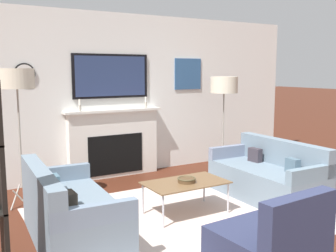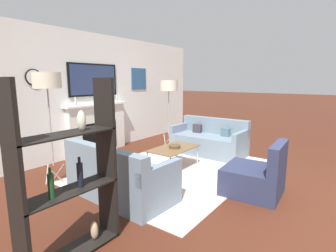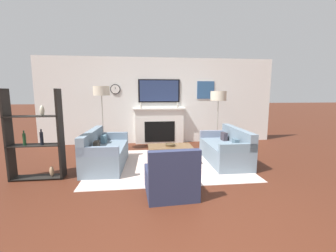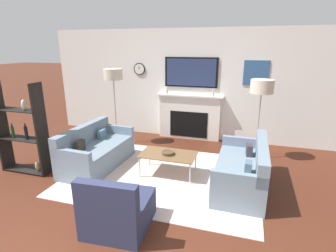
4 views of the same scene
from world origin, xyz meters
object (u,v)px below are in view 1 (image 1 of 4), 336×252
(couch_right, at_px, (268,178))
(decorative_bowl, at_px, (187,180))
(armchair, at_px, (270,248))
(floor_lamp_right, at_px, (224,86))
(floor_lamp_left, at_px, (17,81))
(coffee_table, at_px, (186,184))
(couch_left, at_px, (69,215))

(couch_right, height_order, decorative_bowl, couch_right)
(armchair, relative_size, floor_lamp_right, 0.51)
(decorative_bowl, height_order, floor_lamp_left, floor_lamp_left)
(coffee_table, relative_size, decorative_bowl, 4.46)
(armchair, bearing_deg, decorative_bowl, 83.11)
(couch_left, height_order, coffee_table, couch_left)
(couch_right, xyz_separation_m, armchair, (-1.51, -1.55, -0.03))
(armchair, bearing_deg, couch_right, 45.81)
(floor_lamp_left, bearing_deg, armchair, -62.29)
(couch_right, xyz_separation_m, floor_lamp_left, (-3.01, 1.30, 1.35))
(coffee_table, bearing_deg, floor_lamp_left, 143.82)
(coffee_table, xyz_separation_m, floor_lamp_right, (1.55, 1.24, 1.13))
(couch_left, height_order, couch_right, couch_left)
(floor_lamp_right, bearing_deg, decorative_bowl, -140.86)
(armchair, height_order, coffee_table, armchair)
(couch_right, relative_size, floor_lamp_right, 0.99)
(armchair, bearing_deg, couch_left, 129.24)
(decorative_bowl, bearing_deg, floor_lamp_right, 39.14)
(decorative_bowl, xyz_separation_m, floor_lamp_right, (1.55, 1.26, 1.07))
(coffee_table, relative_size, floor_lamp_left, 0.56)
(floor_lamp_left, xyz_separation_m, floor_lamp_right, (3.24, 0.00, -0.13))
(floor_lamp_right, bearing_deg, couch_right, -99.92)
(decorative_bowl, distance_m, floor_lamp_right, 2.26)
(couch_left, distance_m, floor_lamp_right, 3.50)
(couch_left, bearing_deg, decorative_bowl, 1.64)
(coffee_table, height_order, floor_lamp_left, floor_lamp_left)
(decorative_bowl, relative_size, floor_lamp_left, 0.13)
(couch_left, xyz_separation_m, floor_lamp_left, (-0.23, 1.30, 1.35))
(coffee_table, bearing_deg, floor_lamp_right, 38.67)
(couch_left, bearing_deg, armchair, -50.76)
(armchair, relative_size, coffee_table, 0.85)
(couch_right, distance_m, armchair, 2.17)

